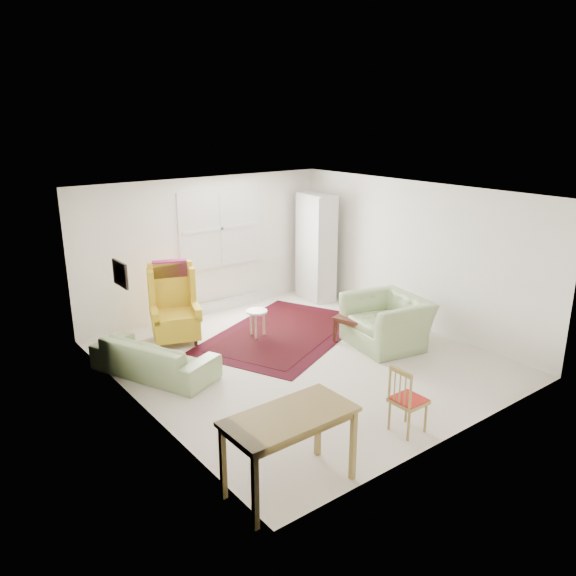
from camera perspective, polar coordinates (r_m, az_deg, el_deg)
room at (r=8.32m, az=0.48°, el=1.24°), size 5.04×5.54×2.51m
rug at (r=9.50m, az=-0.46°, el=-4.61°), size 3.52×2.98×0.03m
sofa at (r=8.18m, az=-13.46°, el=-6.13°), size 1.39×1.97×0.74m
armchair at (r=9.05m, az=10.03°, el=-2.91°), size 1.27×1.39×0.95m
wingback_chair at (r=9.16m, az=-11.47°, el=-1.61°), size 0.96×0.99×1.29m
coffee_table at (r=9.21m, az=6.73°, el=-4.09°), size 0.68×0.68×0.44m
stool at (r=9.33m, az=-3.18°, el=-3.61°), size 0.42×0.42×0.47m
cabinet at (r=11.08m, az=2.89°, el=4.15°), size 0.53×0.88×2.10m
desk at (r=5.68m, az=0.18°, el=-16.31°), size 1.29×0.65×0.82m
desk_chair at (r=6.73m, az=12.15°, el=-10.97°), size 0.36×0.36×0.83m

